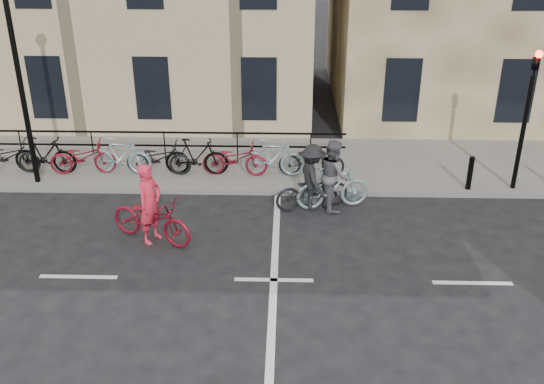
{
  "coord_description": "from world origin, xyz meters",
  "views": [
    {
      "loc": [
        0.26,
        -10.36,
        6.82
      ],
      "look_at": [
        -0.09,
        1.87,
        1.1
      ],
      "focal_mm": 40.0,
      "sensor_mm": 36.0,
      "label": 1
    }
  ],
  "objects_px": {
    "lamp_post": "(16,58)",
    "cyclist_grey": "(333,181)",
    "traffic_light": "(528,103)",
    "cyclist_dark": "(312,184)",
    "cyclist_pink": "(151,215)"
  },
  "relations": [
    {
      "from": "traffic_light",
      "to": "lamp_post",
      "type": "relative_size",
      "value": 0.74
    },
    {
      "from": "cyclist_pink",
      "to": "cyclist_dark",
      "type": "bearing_deg",
      "value": -39.68
    },
    {
      "from": "cyclist_pink",
      "to": "cyclist_grey",
      "type": "xyz_separation_m",
      "value": [
        4.17,
        1.78,
        0.08
      ]
    },
    {
      "from": "lamp_post",
      "to": "cyclist_dark",
      "type": "relative_size",
      "value": 2.63
    },
    {
      "from": "traffic_light",
      "to": "lamp_post",
      "type": "height_order",
      "value": "lamp_post"
    },
    {
      "from": "cyclist_grey",
      "to": "cyclist_dark",
      "type": "xyz_separation_m",
      "value": [
        -0.51,
        -0.04,
        -0.06
      ]
    },
    {
      "from": "cyclist_grey",
      "to": "cyclist_dark",
      "type": "relative_size",
      "value": 0.96
    },
    {
      "from": "cyclist_pink",
      "to": "cyclist_grey",
      "type": "relative_size",
      "value": 1.14
    },
    {
      "from": "cyclist_pink",
      "to": "cyclist_dark",
      "type": "xyz_separation_m",
      "value": [
        3.65,
        1.74,
        0.02
      ]
    },
    {
      "from": "lamp_post",
      "to": "cyclist_grey",
      "type": "xyz_separation_m",
      "value": [
        7.88,
        -1.06,
        -2.76
      ]
    },
    {
      "from": "lamp_post",
      "to": "cyclist_grey",
      "type": "height_order",
      "value": "lamp_post"
    },
    {
      "from": "cyclist_pink",
      "to": "cyclist_dark",
      "type": "relative_size",
      "value": 1.09
    },
    {
      "from": "cyclist_dark",
      "to": "cyclist_grey",
      "type": "bearing_deg",
      "value": -103.82
    },
    {
      "from": "traffic_light",
      "to": "cyclist_pink",
      "type": "relative_size",
      "value": 1.78
    },
    {
      "from": "traffic_light",
      "to": "lamp_post",
      "type": "xyz_separation_m",
      "value": [
        -12.7,
        0.06,
        1.04
      ]
    }
  ]
}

